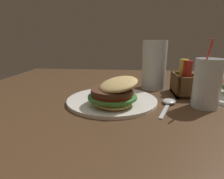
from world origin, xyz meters
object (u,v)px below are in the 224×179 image
Objects in this scene: juice_glass at (207,86)px; condiment_caddy at (184,83)px; beer_glass at (154,66)px; spoon at (169,102)px; meal_plate_near at (113,96)px.

juice_glass is 0.13m from condiment_caddy.
juice_glass reaches higher than condiment_caddy.
beer_glass is 0.21m from spoon.
beer_glass is 1.52× the size of condiment_caddy.
meal_plate_near is at bearing -88.47° from juice_glass.
beer_glass is (-0.21, 0.14, 0.06)m from meal_plate_near.
spoon is at bearing -96.64° from juice_glass.
meal_plate_near is at bearing 116.14° from spoon.
condiment_caddy is at bearing 50.99° from beer_glass.
juice_glass is 0.11m from spoon.
meal_plate_near is 0.27m from condiment_caddy.
beer_glass reaches higher than condiment_caddy.
condiment_caddy is (-0.12, -0.03, -0.02)m from juice_glass.
condiment_caddy is (-0.13, 0.24, 0.01)m from meal_plate_near.
juice_glass is 1.58× the size of condiment_caddy.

